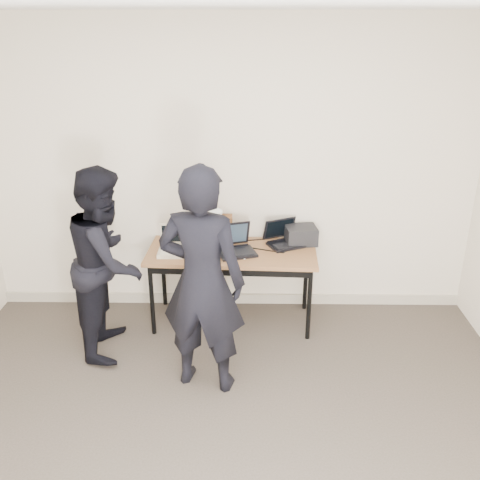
{
  "coord_description": "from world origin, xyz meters",
  "views": [
    {
      "loc": [
        0.16,
        -2.44,
        2.67
      ],
      "look_at": [
        0.1,
        1.6,
        0.95
      ],
      "focal_mm": 40.0,
      "sensor_mm": 36.0,
      "label": 1
    }
  ],
  "objects_px": {
    "equipment_box": "(301,235)",
    "laptop_center": "(235,246)",
    "desk": "(232,257)",
    "laptop_beige": "(175,247)",
    "laptop_right": "(284,239)",
    "person_observer": "(107,261)",
    "leather_satchel": "(213,228)",
    "person_typist": "(202,282)"
  },
  "relations": [
    {
      "from": "leather_satchel",
      "to": "desk",
      "type": "bearing_deg",
      "value": -53.33
    },
    {
      "from": "desk",
      "to": "person_observer",
      "type": "height_order",
      "value": "person_observer"
    },
    {
      "from": "laptop_center",
      "to": "equipment_box",
      "type": "bearing_deg",
      "value": 0.86
    },
    {
      "from": "laptop_beige",
      "to": "equipment_box",
      "type": "distance_m",
      "value": 1.15
    },
    {
      "from": "laptop_center",
      "to": "laptop_right",
      "type": "bearing_deg",
      "value": 4.03
    },
    {
      "from": "leather_satchel",
      "to": "equipment_box",
      "type": "relative_size",
      "value": 1.33
    },
    {
      "from": "desk",
      "to": "laptop_center",
      "type": "relative_size",
      "value": 3.8
    },
    {
      "from": "equipment_box",
      "to": "person_observer",
      "type": "relative_size",
      "value": 0.17
    },
    {
      "from": "desk",
      "to": "leather_satchel",
      "type": "bearing_deg",
      "value": 130.79
    },
    {
      "from": "desk",
      "to": "laptop_center",
      "type": "bearing_deg",
      "value": -21.97
    },
    {
      "from": "equipment_box",
      "to": "person_typist",
      "type": "bearing_deg",
      "value": -126.74
    },
    {
      "from": "laptop_beige",
      "to": "person_observer",
      "type": "relative_size",
      "value": 0.18
    },
    {
      "from": "laptop_center",
      "to": "person_typist",
      "type": "xyz_separation_m",
      "value": [
        -0.22,
        -0.89,
        0.1
      ]
    },
    {
      "from": "person_observer",
      "to": "laptop_right",
      "type": "bearing_deg",
      "value": -71.47
    },
    {
      "from": "laptop_center",
      "to": "leather_satchel",
      "type": "height_order",
      "value": "leather_satchel"
    },
    {
      "from": "laptop_center",
      "to": "laptop_right",
      "type": "height_order",
      "value": "laptop_center"
    },
    {
      "from": "laptop_beige",
      "to": "person_typist",
      "type": "relative_size",
      "value": 0.17
    },
    {
      "from": "laptop_center",
      "to": "laptop_beige",
      "type": "bearing_deg",
      "value": 163.3
    },
    {
      "from": "laptop_center",
      "to": "leather_satchel",
      "type": "bearing_deg",
      "value": 112.86
    },
    {
      "from": "desk",
      "to": "laptop_center",
      "type": "xyz_separation_m",
      "value": [
        0.03,
        -0.01,
        0.12
      ]
    },
    {
      "from": "person_typist",
      "to": "person_observer",
      "type": "distance_m",
      "value": 0.97
    },
    {
      "from": "equipment_box",
      "to": "person_typist",
      "type": "distance_m",
      "value": 1.37
    },
    {
      "from": "desk",
      "to": "laptop_right",
      "type": "bearing_deg",
      "value": 21.92
    },
    {
      "from": "leather_satchel",
      "to": "equipment_box",
      "type": "bearing_deg",
      "value": -4.05
    },
    {
      "from": "desk",
      "to": "person_observer",
      "type": "bearing_deg",
      "value": -155.93
    },
    {
      "from": "laptop_right",
      "to": "person_typist",
      "type": "distance_m",
      "value": 1.26
    },
    {
      "from": "leather_satchel",
      "to": "person_observer",
      "type": "xyz_separation_m",
      "value": [
        -0.83,
        -0.63,
        -0.05
      ]
    },
    {
      "from": "desk",
      "to": "leather_satchel",
      "type": "xyz_separation_m",
      "value": [
        -0.18,
        0.23,
        0.19
      ]
    },
    {
      "from": "equipment_box",
      "to": "laptop_center",
      "type": "bearing_deg",
      "value": -161.15
    },
    {
      "from": "laptop_right",
      "to": "person_observer",
      "type": "xyz_separation_m",
      "value": [
        -1.48,
        -0.56,
        0.03
      ]
    },
    {
      "from": "desk",
      "to": "laptop_right",
      "type": "relative_size",
      "value": 3.8
    },
    {
      "from": "desk",
      "to": "equipment_box",
      "type": "height_order",
      "value": "equipment_box"
    },
    {
      "from": "laptop_center",
      "to": "laptop_right",
      "type": "xyz_separation_m",
      "value": [
        0.44,
        0.18,
        -0.01
      ]
    },
    {
      "from": "laptop_beige",
      "to": "person_observer",
      "type": "xyz_separation_m",
      "value": [
        -0.51,
        -0.37,
        0.03
      ]
    },
    {
      "from": "laptop_right",
      "to": "person_typist",
      "type": "bearing_deg",
      "value": -146.95
    },
    {
      "from": "leather_satchel",
      "to": "person_observer",
      "type": "height_order",
      "value": "person_observer"
    },
    {
      "from": "leather_satchel",
      "to": "person_observer",
      "type": "distance_m",
      "value": 1.04
    },
    {
      "from": "laptop_right",
      "to": "person_observer",
      "type": "height_order",
      "value": "person_observer"
    },
    {
      "from": "laptop_right",
      "to": "equipment_box",
      "type": "distance_m",
      "value": 0.16
    },
    {
      "from": "laptop_right",
      "to": "person_observer",
      "type": "distance_m",
      "value": 1.59
    },
    {
      "from": "desk",
      "to": "laptop_beige",
      "type": "height_order",
      "value": "laptop_beige"
    },
    {
      "from": "laptop_center",
      "to": "equipment_box",
      "type": "xyz_separation_m",
      "value": [
        0.6,
        0.21,
        0.02
      ]
    }
  ]
}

